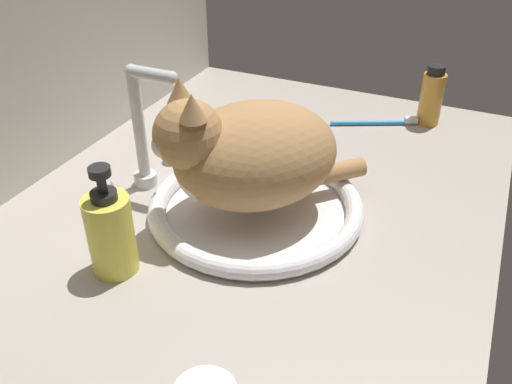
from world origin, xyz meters
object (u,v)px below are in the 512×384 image
object	(u,v)px
soap_pump_bottle	(111,233)
toothbrush	(376,122)
sink_basin	(256,206)
faucet	(144,142)
amber_bottle	(432,97)
cat	(245,153)

from	to	relation	value
soap_pump_bottle	toothbrush	bearing A→B (deg)	-20.10
toothbrush	soap_pump_bottle	bearing A→B (deg)	159.90
sink_basin	faucet	size ratio (longest dim) A/B	1.58
soap_pump_bottle	toothbrush	xyz separation A→B (cm)	(60.31, -22.07, -5.65)
amber_bottle	toothbrush	xyz separation A→B (cm)	(-5.48, 9.65, -5.35)
faucet	amber_bottle	world-z (taller)	faucet
amber_bottle	sink_basin	bearing A→B (deg)	156.82
sink_basin	cat	bearing A→B (deg)	136.28
sink_basin	amber_bottle	distance (cm)	49.55
faucet	cat	bearing A→B (deg)	-93.65
cat	soap_pump_bottle	distance (cm)	22.77
sink_basin	amber_bottle	size ratio (longest dim) A/B	2.73
amber_bottle	toothbrush	distance (cm)	12.32
toothbrush	amber_bottle	bearing A→B (deg)	-60.40
soap_pump_bottle	amber_bottle	world-z (taller)	soap_pump_bottle
soap_pump_bottle	faucet	bearing A→B (deg)	21.86
sink_basin	soap_pump_bottle	size ratio (longest dim) A/B	2.10
cat	soap_pump_bottle	world-z (taller)	cat
sink_basin	soap_pump_bottle	bearing A→B (deg)	148.97
faucet	toothbrush	xyz separation A→B (cm)	(39.87, -30.27, -7.85)
faucet	soap_pump_bottle	distance (cm)	22.14
cat	soap_pump_bottle	size ratio (longest dim) A/B	1.96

